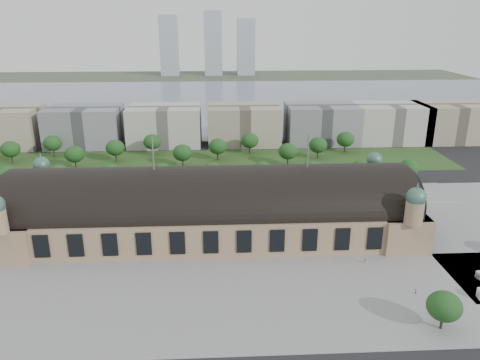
{
  "coord_description": "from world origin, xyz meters",
  "views": [
    {
      "loc": [
        2.44,
        -159.39,
        76.86
      ],
      "look_at": [
        11.71,
        20.16,
        14.0
      ],
      "focal_mm": 35.0,
      "sensor_mm": 36.0,
      "label": 1
    }
  ],
  "objects_px": {
    "traffic_car_1": "(8,195)",
    "pedestrian_1": "(416,292)",
    "traffic_car_2": "(97,204)",
    "traffic_car_5": "(294,191)",
    "parked_car_3": "(113,212)",
    "parked_car_5": "(169,207)",
    "parked_car_1": "(19,214)",
    "bus_mid": "(247,199)",
    "traffic_car_6": "(383,197)",
    "bus_east": "(256,198)",
    "parked_car_2": "(114,210)",
    "parked_car_6": "(163,211)",
    "petrol_station": "(104,173)",
    "pedestrian_0": "(365,261)",
    "bus_west": "(154,201)",
    "parked_car_4": "(88,212)",
    "parked_car_0": "(22,213)"
  },
  "relations": [
    {
      "from": "parked_car_6",
      "to": "pedestrian_0",
      "type": "height_order",
      "value": "pedestrian_0"
    },
    {
      "from": "traffic_car_6",
      "to": "parked_car_1",
      "type": "height_order",
      "value": "traffic_car_6"
    },
    {
      "from": "parked_car_1",
      "to": "pedestrian_1",
      "type": "bearing_deg",
      "value": 29.41
    },
    {
      "from": "parked_car_5",
      "to": "parked_car_0",
      "type": "bearing_deg",
      "value": -112.46
    },
    {
      "from": "traffic_car_2",
      "to": "bus_mid",
      "type": "bearing_deg",
      "value": 97.49
    },
    {
      "from": "petrol_station",
      "to": "bus_mid",
      "type": "height_order",
      "value": "petrol_station"
    },
    {
      "from": "traffic_car_2",
      "to": "parked_car_1",
      "type": "height_order",
      "value": "parked_car_1"
    },
    {
      "from": "parked_car_5",
      "to": "parked_car_6",
      "type": "distance_m",
      "value": 4.7
    },
    {
      "from": "petrol_station",
      "to": "parked_car_2",
      "type": "relative_size",
      "value": 3.09
    },
    {
      "from": "parked_car_3",
      "to": "traffic_car_1",
      "type": "bearing_deg",
      "value": -139.17
    },
    {
      "from": "parked_car_1",
      "to": "parked_car_2",
      "type": "relative_size",
      "value": 1.19
    },
    {
      "from": "parked_car_1",
      "to": "pedestrian_1",
      "type": "distance_m",
      "value": 153.29
    },
    {
      "from": "bus_east",
      "to": "petrol_station",
      "type": "bearing_deg",
      "value": 60.59
    },
    {
      "from": "parked_car_5",
      "to": "traffic_car_5",
      "type": "bearing_deg",
      "value": 79.85
    },
    {
      "from": "traffic_car_5",
      "to": "bus_east",
      "type": "height_order",
      "value": "bus_east"
    },
    {
      "from": "bus_west",
      "to": "bus_mid",
      "type": "relative_size",
      "value": 1.11
    },
    {
      "from": "parked_car_5",
      "to": "parked_car_1",
      "type": "bearing_deg",
      "value": -112.54
    },
    {
      "from": "traffic_car_5",
      "to": "parked_car_3",
      "type": "distance_m",
      "value": 81.37
    },
    {
      "from": "parked_car_6",
      "to": "bus_west",
      "type": "bearing_deg",
      "value": 176.42
    },
    {
      "from": "petrol_station",
      "to": "traffic_car_2",
      "type": "xyz_separation_m",
      "value": [
        4.43,
        -35.38,
        -2.27
      ]
    },
    {
      "from": "petrol_station",
      "to": "pedestrian_0",
      "type": "height_order",
      "value": "petrol_station"
    },
    {
      "from": "traffic_car_1",
      "to": "pedestrian_1",
      "type": "relative_size",
      "value": 2.49
    },
    {
      "from": "parked_car_3",
      "to": "bus_mid",
      "type": "height_order",
      "value": "bus_mid"
    },
    {
      "from": "traffic_car_5",
      "to": "petrol_station",
      "type": "bearing_deg",
      "value": 79.58
    },
    {
      "from": "bus_mid",
      "to": "pedestrian_1",
      "type": "bearing_deg",
      "value": -147.12
    },
    {
      "from": "bus_east",
      "to": "pedestrian_1",
      "type": "distance_m",
      "value": 85.5
    },
    {
      "from": "parked_car_1",
      "to": "bus_east",
      "type": "height_order",
      "value": "bus_east"
    },
    {
      "from": "parked_car_3",
      "to": "parked_car_5",
      "type": "distance_m",
      "value": 23.32
    },
    {
      "from": "pedestrian_1",
      "to": "traffic_car_2",
      "type": "bearing_deg",
      "value": 81.82
    },
    {
      "from": "traffic_car_6",
      "to": "parked_car_3",
      "type": "distance_m",
      "value": 117.7
    },
    {
      "from": "pedestrian_0",
      "to": "parked_car_4",
      "type": "bearing_deg",
      "value": 163.11
    },
    {
      "from": "parked_car_0",
      "to": "parked_car_2",
      "type": "bearing_deg",
      "value": 57.49
    },
    {
      "from": "traffic_car_2",
      "to": "traffic_car_6",
      "type": "bearing_deg",
      "value": 97.31
    },
    {
      "from": "parked_car_6",
      "to": "parked_car_5",
      "type": "bearing_deg",
      "value": 117.72
    },
    {
      "from": "traffic_car_1",
      "to": "pedestrian_1",
      "type": "xyz_separation_m",
      "value": [
        152.22,
        -87.01,
        0.15
      ]
    },
    {
      "from": "traffic_car_2",
      "to": "parked_car_6",
      "type": "height_order",
      "value": "traffic_car_2"
    },
    {
      "from": "traffic_car_1",
      "to": "pedestrian_0",
      "type": "distance_m",
      "value": 158.35
    },
    {
      "from": "parked_car_6",
      "to": "parked_car_0",
      "type": "bearing_deg",
      "value": -120.53
    },
    {
      "from": "traffic_car_6",
      "to": "parked_car_0",
      "type": "relative_size",
      "value": 1.22
    },
    {
      "from": "traffic_car_5",
      "to": "parked_car_2",
      "type": "height_order",
      "value": "traffic_car_5"
    },
    {
      "from": "parked_car_4",
      "to": "bus_mid",
      "type": "xyz_separation_m",
      "value": [
        66.67,
        10.02,
        0.73
      ]
    },
    {
      "from": "parked_car_0",
      "to": "pedestrian_0",
      "type": "distance_m",
      "value": 136.29
    },
    {
      "from": "traffic_car_1",
      "to": "traffic_car_2",
      "type": "height_order",
      "value": "traffic_car_2"
    },
    {
      "from": "traffic_car_2",
      "to": "bus_west",
      "type": "xyz_separation_m",
      "value": [
        24.47,
        -0.0,
        1.02
      ]
    },
    {
      "from": "traffic_car_6",
      "to": "parked_car_3",
      "type": "bearing_deg",
      "value": -86.76
    },
    {
      "from": "bus_mid",
      "to": "parked_car_2",
      "type": "bearing_deg",
      "value": 99.74
    },
    {
      "from": "parked_car_0",
      "to": "bus_mid",
      "type": "relative_size",
      "value": 0.44
    },
    {
      "from": "traffic_car_5",
      "to": "parked_car_3",
      "type": "height_order",
      "value": "parked_car_3"
    },
    {
      "from": "traffic_car_1",
      "to": "parked_car_0",
      "type": "distance_m",
      "value": 26.51
    },
    {
      "from": "traffic_car_6",
      "to": "parked_car_5",
      "type": "distance_m",
      "value": 94.48
    }
  ]
}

